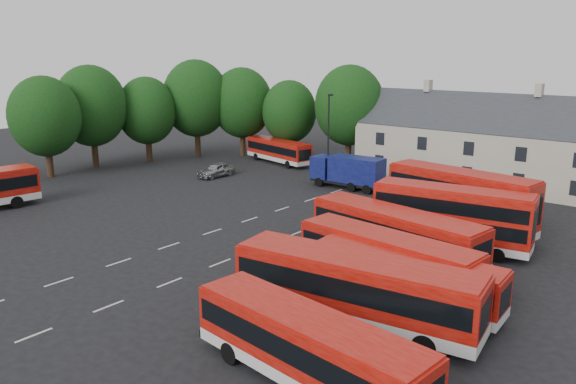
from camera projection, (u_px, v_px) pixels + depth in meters
The scene contains 15 objects.
ground at pixel (192, 239), 39.79m from camera, with size 140.00×140.00×0.00m, color black.
lane_markings at pixel (237, 239), 39.74m from camera, with size 5.15×33.80×0.01m.
treeline at pixel (198, 106), 65.45m from camera, with size 29.92×32.59×12.01m.
terrace_houses at pixel (533, 151), 52.67m from camera, with size 35.70×7.13×10.06m.
bus_row_a at pixel (307, 344), 21.84m from camera, with size 10.91×3.47×3.03m.
bus_row_b at pixel (355, 285), 26.80m from camera, with size 12.41×4.49×3.43m.
bus_row_c at pixel (405, 275), 28.90m from camera, with size 10.14×2.89×2.83m.
bus_row_d at pixel (387, 256), 31.24m from camera, with size 10.94×3.36×3.04m.
bus_row_e at pixel (395, 231), 35.07m from camera, with size 11.96×4.21×3.31m.
bus_dd_south at pixel (452, 214), 37.26m from camera, with size 10.50×3.91×4.21m.
bus_dd_north at pixel (460, 197), 40.89m from camera, with size 11.29×3.97×4.53m.
bus_north at pixel (278, 149), 66.30m from camera, with size 10.02×4.22×2.76m.
box_truck at pixel (348, 170), 54.01m from camera, with size 7.36×2.72×3.16m.
silver_car at pixel (216, 170), 59.26m from camera, with size 1.76×4.38×1.49m, color #A2A5AA.
lamppost at pixel (328, 137), 55.11m from camera, with size 0.62×0.39×8.92m.
Camera 1 is at (29.32, -24.80, 12.89)m, focal length 35.00 mm.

